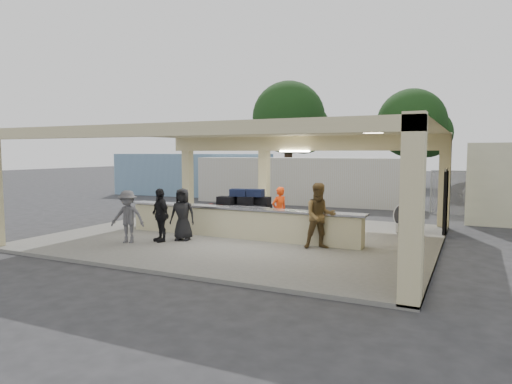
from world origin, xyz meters
The scene contains 15 objects.
ground centered at (0.00, 0.00, 0.00)m, with size 120.00×120.00×0.00m, color #262628.
pavilion centered at (0.21, 0.66, 1.35)m, with size 12.01×10.00×3.55m.
baggage_counter centered at (0.00, -0.50, 0.59)m, with size 8.20×0.58×0.98m.
luggage_cart centered at (-0.55, 0.79, 0.88)m, with size 2.58×1.69×1.45m.
drum_fan centered at (4.79, 2.76, 0.66)m, with size 0.99×0.66×1.05m.
baggage_handler centered at (0.93, 0.67, 0.89)m, with size 0.58×0.32×1.59m, color red.
passenger_a centered at (2.87, -1.00, 1.04)m, with size 0.91×0.40×1.87m, color brown.
passenger_b centered at (-1.86, -2.12, 0.92)m, with size 0.96×0.35×1.64m, color black.
passenger_c centered at (-2.61, -2.73, 0.90)m, with size 1.03×0.36×1.59m, color #525156.
passenger_d centered at (-1.37, -1.65, 0.91)m, with size 0.79×0.32×1.62m, color black.
car_dark centered at (7.18, 14.12, 0.63)m, with size 1.34×3.80×1.27m, color black.
container_white centered at (-1.92, 10.49, 1.27)m, with size 11.69×2.34×2.53m, color #B8B8B4.
container_blue centered at (-9.98, 11.80, 1.37)m, with size 10.50×2.52×2.73m, color #7097B3.
tree_left centered at (-7.68, 24.16, 5.59)m, with size 6.60×6.30×9.00m.
tree_mid centered at (2.32, 26.16, 4.96)m, with size 6.00×5.60×8.00m.
Camera 1 is at (6.79, -13.34, 2.84)m, focal length 32.00 mm.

